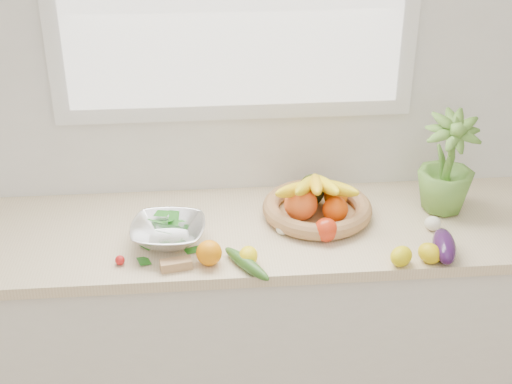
{
  "coord_description": "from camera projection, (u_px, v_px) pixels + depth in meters",
  "views": [
    {
      "loc": [
        -0.14,
        -0.21,
        2.2
      ],
      "look_at": [
        0.05,
        1.93,
        1.05
      ],
      "focal_mm": 50.0,
      "sensor_mm": 36.0,
      "label": 1
    }
  ],
  "objects": [
    {
      "name": "potted_herb",
      "position": [
        448.0,
        163.0,
        2.54
      ],
      "size": [
        0.21,
        0.21,
        0.37
      ],
      "primitive_type": "imported",
      "rotation": [
        0.0,
        0.0,
        -0.05
      ],
      "color": "#5D9134",
      "rests_on": "countertop"
    },
    {
      "name": "radish",
      "position": [
        120.0,
        260.0,
        2.31
      ],
      "size": [
        0.04,
        0.04,
        0.03
      ],
      "primitive_type": "sphere",
      "rotation": [
        0.0,
        0.0,
        -0.18
      ],
      "color": "red",
      "rests_on": "countertop"
    },
    {
      "name": "lemon_a",
      "position": [
        248.0,
        256.0,
        2.3
      ],
      "size": [
        0.07,
        0.08,
        0.06
      ],
      "primitive_type": "ellipsoid",
      "rotation": [
        0.0,
        0.0,
        -0.12
      ],
      "color": "yellow",
      "rests_on": "countertop"
    },
    {
      "name": "countertop",
      "position": [
        242.0,
        232.0,
        2.53
      ],
      "size": [
        2.24,
        0.62,
        0.04
      ],
      "primitive_type": "cube",
      "color": "beige",
      "rests_on": "counter_cabinet"
    },
    {
      "name": "ginger",
      "position": [
        176.0,
        264.0,
        2.28
      ],
      "size": [
        0.11,
        0.06,
        0.03
      ],
      "primitive_type": "cube",
      "rotation": [
        0.0,
        0.0,
        0.19
      ],
      "color": "tan",
      "rests_on": "countertop"
    },
    {
      "name": "cucumber",
      "position": [
        246.0,
        264.0,
        2.28
      ],
      "size": [
        0.16,
        0.22,
        0.04
      ],
      "primitive_type": "ellipsoid",
      "rotation": [
        0.0,
        0.0,
        0.57
      ],
      "color": "#255418",
      "rests_on": "countertop"
    },
    {
      "name": "lemon_c",
      "position": [
        430.0,
        253.0,
        2.31
      ],
      "size": [
        0.1,
        0.11,
        0.07
      ],
      "primitive_type": "ellipsoid",
      "rotation": [
        0.0,
        0.0,
        0.57
      ],
      "color": "#D8BA0B",
      "rests_on": "countertop"
    },
    {
      "name": "counter_cabinet",
      "position": [
        243.0,
        332.0,
        2.74
      ],
      "size": [
        2.2,
        0.58,
        0.86
      ],
      "primitive_type": "cube",
      "color": "silver",
      "rests_on": "ground"
    },
    {
      "name": "colander_with_spinach",
      "position": [
        168.0,
        229.0,
        2.38
      ],
      "size": [
        0.28,
        0.28,
        0.13
      ],
      "color": "silver",
      "rests_on": "countertop"
    },
    {
      "name": "garlic_a",
      "position": [
        324.0,
        235.0,
        2.44
      ],
      "size": [
        0.06,
        0.06,
        0.04
      ],
      "primitive_type": "ellipsoid",
      "rotation": [
        0.0,
        0.0,
        0.3
      ],
      "color": "silver",
      "rests_on": "countertop"
    },
    {
      "name": "garlic_b",
      "position": [
        433.0,
        223.0,
        2.49
      ],
      "size": [
        0.07,
        0.07,
        0.05
      ],
      "primitive_type": "ellipsoid",
      "rotation": [
        0.0,
        0.0,
        0.27
      ],
      "color": "silver",
      "rests_on": "countertop"
    },
    {
      "name": "garlic_c",
      "position": [
        283.0,
        229.0,
        2.47
      ],
      "size": [
        0.06,
        0.06,
        0.04
      ],
      "primitive_type": "ellipsoid",
      "rotation": [
        0.0,
        0.0,
        0.28
      ],
      "color": "silver",
      "rests_on": "countertop"
    },
    {
      "name": "back_wall",
      "position": [
        235.0,
        78.0,
        2.57
      ],
      "size": [
        4.5,
        0.02,
        2.7
      ],
      "primitive_type": "cube",
      "color": "white",
      "rests_on": "ground"
    },
    {
      "name": "orange_loose",
      "position": [
        209.0,
        253.0,
        2.3
      ],
      "size": [
        0.09,
        0.09,
        0.08
      ],
      "primitive_type": "sphere",
      "rotation": [
        0.0,
        0.0,
        0.06
      ],
      "color": "orange",
      "rests_on": "countertop"
    },
    {
      "name": "fruit_basket",
      "position": [
        316.0,
        203.0,
        2.56
      ],
      "size": [
        0.44,
        0.44,
        0.19
      ],
      "color": "tan",
      "rests_on": "countertop"
    },
    {
      "name": "apple",
      "position": [
        326.0,
        230.0,
        2.42
      ],
      "size": [
        0.11,
        0.11,
        0.08
      ],
      "primitive_type": "sphere",
      "rotation": [
        0.0,
        0.0,
        -0.32
      ],
      "color": "red",
      "rests_on": "countertop"
    },
    {
      "name": "eggplant",
      "position": [
        444.0,
        246.0,
        2.34
      ],
      "size": [
        0.11,
        0.2,
        0.08
      ],
      "primitive_type": "ellipsoid",
      "rotation": [
        0.0,
        0.0,
        -0.18
      ],
      "color": "#2E103C",
      "rests_on": "countertop"
    },
    {
      "name": "lemon_b",
      "position": [
        401.0,
        256.0,
        2.29
      ],
      "size": [
        0.1,
        0.1,
        0.07
      ],
      "primitive_type": "ellipsoid",
      "rotation": [
        0.0,
        0.0,
        -0.79
      ],
      "color": "yellow",
      "rests_on": "countertop"
    }
  ]
}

